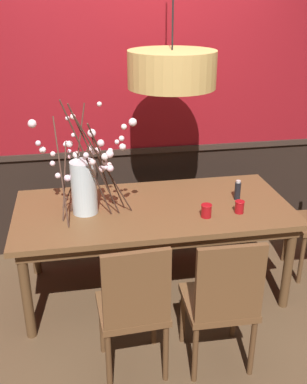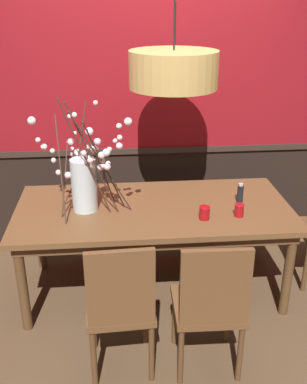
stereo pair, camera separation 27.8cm
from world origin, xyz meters
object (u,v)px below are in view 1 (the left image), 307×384
at_px(vase_with_blossoms, 85,183).
at_px(candle_holder_nearer_edge, 206,211).
at_px(chair_near_side_left, 134,306).
at_px(candle_holder_nearer_center, 239,207).
at_px(chair_near_side_right, 222,299).
at_px(dining_table, 154,216).
at_px(pendant_lamp, 172,69).
at_px(condiment_bottle, 238,190).
at_px(chair_far_side_right, 170,187).

bearing_deg(vase_with_blossoms, candle_holder_nearer_edge, -14.74).
distance_m(chair_near_side_left, candle_holder_nearer_center, 1.13).
bearing_deg(candle_holder_nearer_center, chair_near_side_right, -116.30).
relative_size(dining_table, pendant_lamp, 1.56).
bearing_deg(condiment_bottle, candle_holder_nearer_edge, -142.18).
bearing_deg(vase_with_blossoms, chair_far_side_right, 47.84).
bearing_deg(condiment_bottle, pendant_lamp, 171.13).
height_order(vase_with_blossoms, candle_holder_nearer_center, vase_with_blossoms).
bearing_deg(pendant_lamp, candle_holder_nearer_center, -34.50).
xyz_separation_m(candle_holder_nearer_center, candle_holder_nearer_edge, (-0.26, -0.02, 0.00)).
relative_size(chair_near_side_left, chair_near_side_right, 1.00).
xyz_separation_m(chair_near_side_left, vase_with_blossoms, (-0.23, 0.87, 0.45)).
xyz_separation_m(vase_with_blossoms, candle_holder_nearer_center, (1.11, -0.20, -0.19)).
bearing_deg(candle_holder_nearer_edge, vase_with_blossoms, 165.26).
bearing_deg(candle_holder_nearer_edge, pendant_lamp, 120.35).
height_order(chair_far_side_right, pendant_lamp, pendant_lamp).
bearing_deg(condiment_bottle, chair_near_side_left, -136.64).
height_order(vase_with_blossoms, candle_holder_nearer_edge, vase_with_blossoms).
height_order(chair_near_side_left, condiment_bottle, chair_near_side_left).
distance_m(vase_with_blossoms, pendant_lamp, 1.01).
distance_m(vase_with_blossoms, candle_holder_nearer_center, 1.14).
relative_size(candle_holder_nearer_edge, pendant_lamp, 0.07).
height_order(dining_table, chair_far_side_right, chair_far_side_right).
height_order(chair_near_side_right, candle_holder_nearer_center, chair_near_side_right).
height_order(chair_near_side_left, pendant_lamp, pendant_lamp).
bearing_deg(chair_far_side_right, chair_near_side_left, -108.67).
relative_size(chair_far_side_right, candle_holder_nearer_edge, 8.92).
xyz_separation_m(chair_far_side_right, candle_holder_nearer_center, (0.28, -1.12, 0.29)).
distance_m(chair_far_side_right, vase_with_blossoms, 1.33).
bearing_deg(pendant_lamp, vase_with_blossoms, -170.28).
bearing_deg(chair_near_side_right, chair_far_side_right, 87.96).
xyz_separation_m(chair_near_side_left, candle_holder_nearer_edge, (0.62, 0.64, 0.26)).
xyz_separation_m(vase_with_blossoms, condiment_bottle, (1.18, 0.03, -0.16)).
relative_size(vase_with_blossoms, candle_holder_nearer_center, 9.36).
distance_m(chair_near_side_right, condiment_bottle, 1.05).
distance_m(chair_far_side_right, candle_holder_nearer_edge, 1.18).
bearing_deg(vase_with_blossoms, condiment_bottle, 1.47).
bearing_deg(pendant_lamp, chair_near_side_right, -83.60).
bearing_deg(chair_near_side_right, dining_table, 106.07).
xyz_separation_m(chair_far_side_right, chair_near_side_left, (-0.60, -1.79, 0.03)).
distance_m(chair_far_side_right, chair_near_side_left, 1.88).
bearing_deg(candle_holder_nearer_center, chair_far_side_right, 103.96).
relative_size(chair_far_side_right, chair_near_side_right, 0.92).
relative_size(vase_with_blossoms, pendant_lamp, 0.66).
relative_size(vase_with_blossoms, candle_holder_nearer_edge, 8.96).
relative_size(chair_far_side_right, pendant_lamp, 0.66).
bearing_deg(chair_near_side_right, pendant_lamp, 96.40).
relative_size(chair_near_side_right, candle_holder_nearer_center, 10.14).
xyz_separation_m(chair_near_side_left, chair_near_side_right, (0.54, -0.03, -0.00)).
height_order(chair_near_side_right, candle_holder_nearer_edge, chair_near_side_right).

